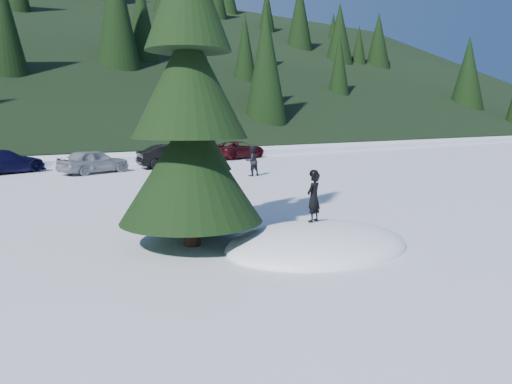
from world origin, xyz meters
TOP-DOWN VIEW (x-y plane):
  - ground at (0.00, 0.00)m, footprint 200.00×200.00m
  - snow_mound at (0.00, 0.00)m, footprint 4.48×3.52m
  - spruce_tall at (-2.20, 1.80)m, footprint 3.20×3.20m
  - spruce_short at (-1.20, 3.20)m, footprint 2.20×2.20m
  - child_skier at (0.21, 0.38)m, footprint 0.47×0.38m
  - adult_0 at (7.08, 11.99)m, footprint 0.74×0.58m
  - adult_1 at (5.40, 14.61)m, footprint 1.05×0.54m
  - car_3 at (-2.62, 20.65)m, footprint 4.73×3.10m
  - car_4 at (1.22, 17.95)m, footprint 3.98×2.42m
  - car_5 at (5.93, 18.03)m, footprint 4.31×2.16m
  - car_6 at (12.89, 21.47)m, footprint 4.78×3.00m

SIDE VIEW (x-z plane):
  - ground at x=0.00m, z-range 0.00..0.00m
  - snow_mound at x=0.00m, z-range -0.48..0.48m
  - car_6 at x=12.89m, z-range 0.00..1.23m
  - car_4 at x=1.22m, z-range 0.00..1.27m
  - car_3 at x=-2.62m, z-range 0.00..1.27m
  - car_5 at x=5.93m, z-range 0.00..1.36m
  - adult_0 at x=7.08m, z-range 0.00..1.52m
  - adult_1 at x=5.40m, z-range 0.00..1.72m
  - child_skier at x=0.21m, z-range 0.48..1.62m
  - spruce_short at x=-1.20m, z-range -0.58..4.79m
  - spruce_tall at x=-2.20m, z-range -0.98..7.62m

